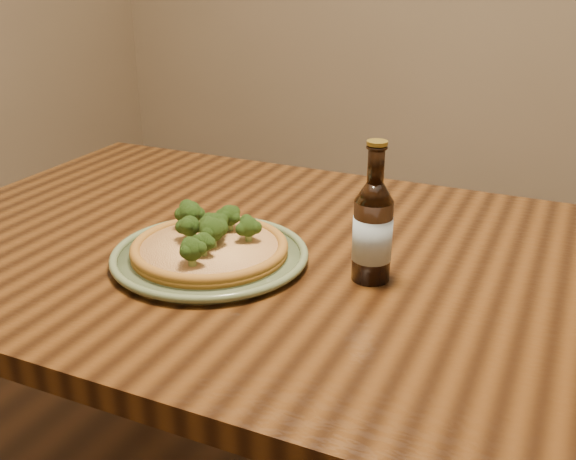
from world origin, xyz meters
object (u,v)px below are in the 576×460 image
at_px(pizza, 210,245).
at_px(table, 334,307).
at_px(beer_bottle, 373,230).
at_px(plate, 210,255).

bearing_deg(pizza, table, 26.13).
height_order(pizza, beer_bottle, beer_bottle).
height_order(table, plate, plate).
distance_m(pizza, beer_bottle, 0.28).
height_order(table, beer_bottle, beer_bottle).
distance_m(table, pizza, 0.24).
bearing_deg(plate, pizza, 120.25).
bearing_deg(pizza, plate, -59.75).
bearing_deg(plate, table, 26.73).
distance_m(table, beer_bottle, 0.20).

